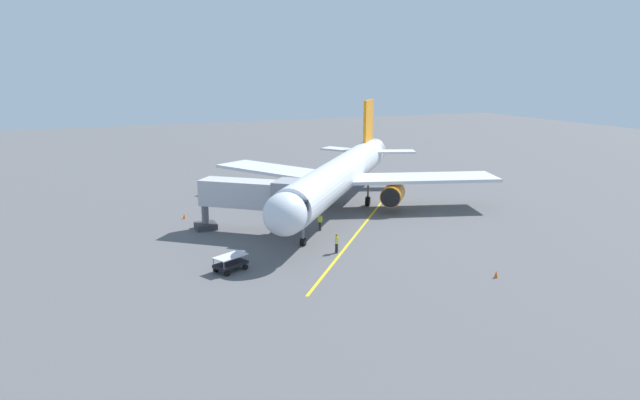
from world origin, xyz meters
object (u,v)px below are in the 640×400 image
at_px(ground_crew_wing_walker, 320,222).
at_px(ground_crew_marshaller, 337,243).
at_px(airplane, 341,175).
at_px(safety_cone_nose_left, 184,216).
at_px(jet_bridge, 257,196).
at_px(safety_cone_nose_right, 496,274).
at_px(baggage_cart_near_nose, 231,263).

bearing_deg(ground_crew_wing_walker, ground_crew_marshaller, 78.14).
distance_m(airplane, safety_cone_nose_left, 17.59).
bearing_deg(ground_crew_marshaller, jet_bridge, -62.47).
distance_m(airplane, ground_crew_marshaller, 15.68).
bearing_deg(safety_cone_nose_right, baggage_cart_near_nose, -27.76).
relative_size(jet_bridge, safety_cone_nose_right, 18.23).
height_order(airplane, ground_crew_wing_walker, airplane).
height_order(jet_bridge, safety_cone_nose_left, jet_bridge).
distance_m(airplane, safety_cone_nose_right, 24.35).
height_order(airplane, safety_cone_nose_left, airplane).
bearing_deg(ground_crew_marshaller, ground_crew_wing_walker, -101.86).
distance_m(baggage_cart_near_nose, safety_cone_nose_left, 17.61).
distance_m(ground_crew_wing_walker, safety_cone_nose_right, 18.67).
relative_size(safety_cone_nose_left, safety_cone_nose_right, 1.00).
bearing_deg(ground_crew_wing_walker, safety_cone_nose_right, 112.66).
height_order(ground_crew_wing_walker, safety_cone_nose_right, ground_crew_wing_walker).
height_order(jet_bridge, safety_cone_nose_right, jet_bridge).
xyz_separation_m(airplane, ground_crew_marshaller, (6.93, 13.71, -3.12)).
relative_size(jet_bridge, baggage_cart_near_nose, 3.40).
bearing_deg(airplane, jet_bridge, 24.86).
distance_m(jet_bridge, ground_crew_wing_walker, 6.71).
relative_size(airplane, ground_crew_wing_walker, 19.76).
bearing_deg(ground_crew_marshaller, airplane, -116.79).
xyz_separation_m(ground_crew_marshaller, safety_cone_nose_right, (-8.64, 10.29, -0.61)).
distance_m(ground_crew_marshaller, safety_cone_nose_right, 13.45).
relative_size(ground_crew_wing_walker, baggage_cart_near_nose, 0.58).
distance_m(ground_crew_marshaller, safety_cone_nose_left, 19.63).
relative_size(ground_crew_wing_walker, safety_cone_nose_right, 3.11).
relative_size(baggage_cart_near_nose, safety_cone_nose_left, 5.37).
height_order(airplane, baggage_cart_near_nose, airplane).
bearing_deg(baggage_cart_near_nose, safety_cone_nose_left, -88.71).
xyz_separation_m(jet_bridge, baggage_cart_near_nose, (5.17, 9.16, -3.11)).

